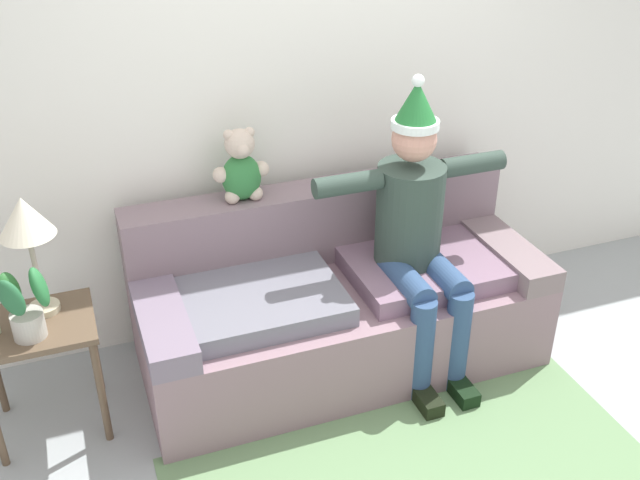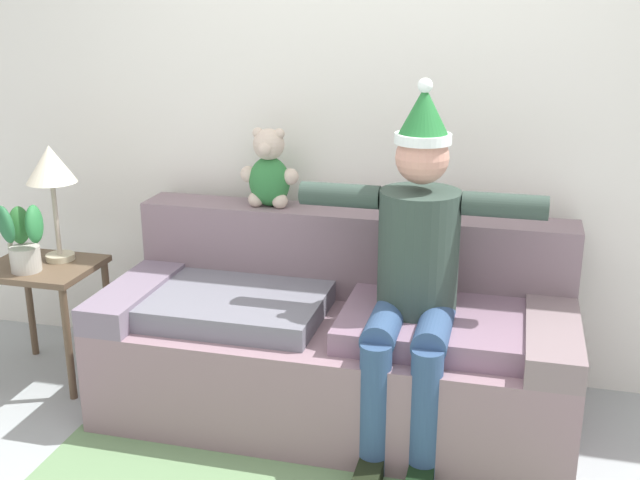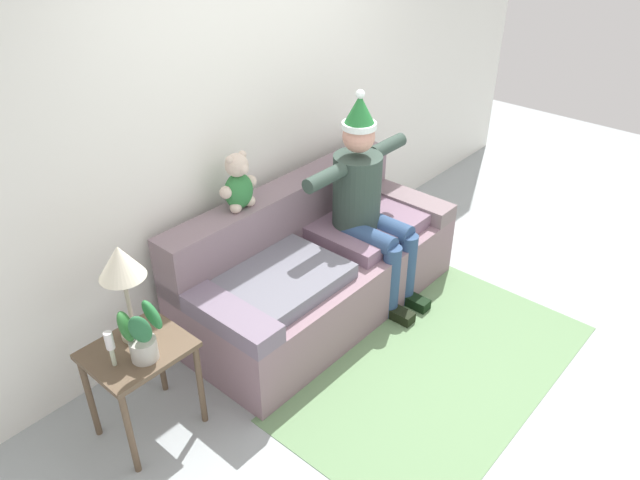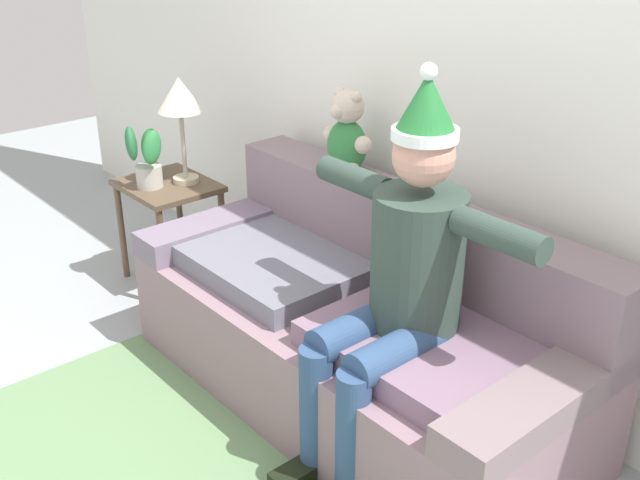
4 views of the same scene
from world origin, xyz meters
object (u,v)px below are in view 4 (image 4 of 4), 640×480
object	(u,v)px
couch	(360,329)
potted_plant	(147,158)
side_table	(169,201)
candle_tall	(148,154)
teddy_bear	(347,135)
person_seated	(398,278)
table_lamp	(180,100)

from	to	relation	value
couch	potted_plant	xyz separation A→B (m)	(-1.49, -0.16, 0.42)
side_table	candle_tall	distance (m)	0.28
couch	potted_plant	size ratio (longest dim) A/B	5.94
side_table	candle_tall	size ratio (longest dim) A/B	2.82
teddy_bear	person_seated	bearing A→B (deg)	-30.24
couch	person_seated	xyz separation A→B (m)	(0.36, -0.17, 0.45)
table_lamp	candle_tall	bearing A→B (deg)	-151.34
couch	table_lamp	xyz separation A→B (m)	(-1.43, 0.03, 0.71)
person_seated	candle_tall	size ratio (longest dim) A/B	7.30
couch	candle_tall	bearing A→B (deg)	-177.42
teddy_bear	candle_tall	xyz separation A→B (m)	(-1.22, -0.35, -0.32)
couch	potted_plant	bearing A→B (deg)	-174.07
couch	person_seated	bearing A→B (deg)	-24.97
teddy_bear	candle_tall	bearing A→B (deg)	-163.75
table_lamp	candle_tall	distance (m)	0.39
table_lamp	potted_plant	world-z (taller)	table_lamp
couch	teddy_bear	bearing A→B (deg)	145.54
couch	table_lamp	world-z (taller)	table_lamp
candle_tall	teddy_bear	bearing A→B (deg)	16.25
potted_plant	candle_tall	bearing A→B (deg)	148.23
person_seated	teddy_bear	xyz separation A→B (m)	(-0.77, 0.45, 0.26)
couch	side_table	xyz separation A→B (m)	(-1.48, -0.05, 0.15)
teddy_bear	table_lamp	distance (m)	1.05
couch	side_table	distance (m)	1.49
side_table	potted_plant	bearing A→B (deg)	-97.58
couch	person_seated	size ratio (longest dim) A/B	1.35
side_table	candle_tall	bearing A→B (deg)	-172.19
side_table	potted_plant	world-z (taller)	potted_plant
teddy_bear	potted_plant	bearing A→B (deg)	-158.06
couch	candle_tall	world-z (taller)	couch
table_lamp	candle_tall	world-z (taller)	table_lamp
potted_plant	person_seated	bearing A→B (deg)	-0.39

